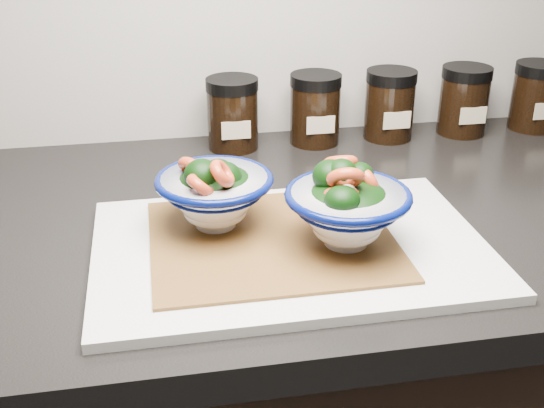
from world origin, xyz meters
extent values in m
cube|color=black|center=(0.00, 1.45, 0.88)|extent=(3.50, 0.60, 0.04)
cube|color=silver|center=(-0.15, 1.34, 0.91)|extent=(0.45, 0.30, 0.01)
cube|color=brown|center=(-0.17, 1.35, 0.91)|extent=(0.28, 0.24, 0.00)
cylinder|color=white|center=(-0.23, 1.40, 0.92)|extent=(0.05, 0.05, 0.01)
ellipsoid|color=white|center=(-0.23, 1.40, 0.94)|extent=(0.08, 0.08, 0.03)
torus|color=#040F4C|center=(-0.23, 1.40, 0.97)|extent=(0.14, 0.14, 0.01)
torus|color=#040F4C|center=(-0.23, 1.40, 0.96)|extent=(0.12, 0.12, 0.00)
ellipsoid|color=black|center=(-0.23, 1.40, 0.96)|extent=(0.10, 0.10, 0.05)
ellipsoid|color=black|center=(-0.22, 1.39, 0.98)|extent=(0.04, 0.04, 0.04)
cylinder|color=#477233|center=(-0.22, 1.39, 0.97)|extent=(0.02, 0.01, 0.03)
ellipsoid|color=black|center=(-0.22, 1.41, 0.98)|extent=(0.04, 0.04, 0.03)
cylinder|color=#477233|center=(-0.22, 1.41, 0.96)|extent=(0.01, 0.02, 0.03)
ellipsoid|color=black|center=(-0.24, 1.39, 0.99)|extent=(0.04, 0.04, 0.04)
cylinder|color=#477233|center=(-0.24, 1.39, 0.97)|extent=(0.01, 0.01, 0.03)
torus|color=#CA4626|center=(-0.25, 1.41, 0.99)|extent=(0.05, 0.05, 0.05)
torus|color=#CA4626|center=(-0.22, 1.37, 1.00)|extent=(0.05, 0.06, 0.05)
torus|color=#CA4626|center=(-0.25, 1.36, 0.98)|extent=(0.05, 0.06, 0.05)
torus|color=#CA4626|center=(-0.23, 1.41, 0.98)|extent=(0.06, 0.06, 0.04)
cylinder|color=#CCBC8E|center=(-0.24, 1.39, 0.98)|extent=(0.02, 0.02, 0.02)
cylinder|color=#CCBC8E|center=(-0.23, 1.39, 0.99)|extent=(0.02, 0.02, 0.01)
cylinder|color=white|center=(-0.09, 1.33, 0.92)|extent=(0.05, 0.05, 0.01)
ellipsoid|color=white|center=(-0.09, 1.33, 0.94)|extent=(0.08, 0.08, 0.04)
torus|color=#040F4C|center=(-0.09, 1.33, 0.98)|extent=(0.14, 0.14, 0.01)
torus|color=#040F4C|center=(-0.09, 1.33, 0.96)|extent=(0.12, 0.12, 0.00)
ellipsoid|color=black|center=(-0.09, 1.33, 0.97)|extent=(0.10, 0.10, 0.05)
ellipsoid|color=black|center=(-0.10, 1.35, 0.99)|extent=(0.04, 0.04, 0.04)
cylinder|color=#477233|center=(-0.10, 1.35, 0.98)|extent=(0.02, 0.01, 0.03)
ellipsoid|color=black|center=(-0.07, 1.35, 0.99)|extent=(0.03, 0.03, 0.03)
cylinder|color=#477233|center=(-0.07, 1.35, 0.98)|extent=(0.02, 0.01, 0.02)
ellipsoid|color=black|center=(-0.10, 1.30, 0.98)|extent=(0.04, 0.04, 0.03)
cylinder|color=#477233|center=(-0.10, 1.30, 0.97)|extent=(0.01, 0.01, 0.03)
ellipsoid|color=black|center=(-0.09, 1.34, 1.00)|extent=(0.04, 0.04, 0.03)
cylinder|color=#477233|center=(-0.09, 1.34, 0.98)|extent=(0.02, 0.01, 0.02)
torus|color=#CA4626|center=(-0.10, 1.32, 0.98)|extent=(0.05, 0.05, 0.04)
torus|color=#CA4626|center=(-0.10, 1.35, 0.99)|extent=(0.05, 0.06, 0.06)
torus|color=#CA4626|center=(-0.09, 1.32, 1.00)|extent=(0.06, 0.05, 0.05)
torus|color=#CA4626|center=(-0.09, 1.37, 1.00)|extent=(0.06, 0.06, 0.04)
torus|color=#CA4626|center=(-0.06, 1.35, 0.98)|extent=(0.04, 0.05, 0.05)
cylinder|color=#CCBC8E|center=(-0.09, 1.31, 0.99)|extent=(0.02, 0.02, 0.02)
cylinder|color=#CCBC8E|center=(-0.11, 1.31, 0.99)|extent=(0.02, 0.02, 0.01)
cylinder|color=black|center=(-0.17, 1.69, 0.95)|extent=(0.08, 0.08, 0.09)
cylinder|color=black|center=(-0.17, 1.69, 1.00)|extent=(0.08, 0.08, 0.02)
cube|color=#C6B793|center=(-0.17, 1.65, 0.94)|extent=(0.04, 0.00, 0.03)
cylinder|color=black|center=(-0.04, 1.69, 0.95)|extent=(0.08, 0.08, 0.09)
cylinder|color=black|center=(-0.04, 1.69, 1.00)|extent=(0.08, 0.08, 0.02)
cube|color=#C6B793|center=(-0.04, 1.65, 0.94)|extent=(0.04, 0.00, 0.03)
cylinder|color=black|center=(0.09, 1.69, 0.95)|extent=(0.08, 0.08, 0.09)
cylinder|color=black|center=(0.09, 1.69, 1.00)|extent=(0.08, 0.08, 0.02)
cube|color=#C6B793|center=(0.09, 1.65, 0.94)|extent=(0.04, 0.00, 0.03)
cylinder|color=black|center=(0.22, 1.69, 0.95)|extent=(0.08, 0.08, 0.09)
cylinder|color=black|center=(0.22, 1.69, 1.00)|extent=(0.08, 0.08, 0.02)
cube|color=#C6B793|center=(0.22, 1.65, 0.94)|extent=(0.04, 0.00, 0.03)
cylinder|color=black|center=(0.35, 1.69, 0.95)|extent=(0.08, 0.08, 0.09)
cylinder|color=black|center=(0.35, 1.69, 1.00)|extent=(0.08, 0.08, 0.02)
camera|label=1|loc=(-0.29, 0.67, 1.30)|focal=45.00mm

